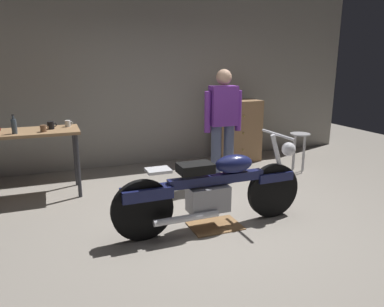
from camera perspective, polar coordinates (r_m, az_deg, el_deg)
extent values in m
plane|color=gray|center=(4.20, 3.85, -10.83)|extent=(12.00, 12.00, 0.00)
cube|color=gray|center=(6.45, -6.70, 12.17)|extent=(8.00, 0.12, 3.10)
cube|color=#99724C|center=(5.20, -24.47, 3.04)|extent=(1.30, 0.64, 0.04)
cylinder|color=#2D2D33|center=(5.04, -17.40, -1.91)|extent=(0.05, 0.05, 0.86)
cylinder|color=#2D2D33|center=(5.54, -17.80, -0.49)|extent=(0.05, 0.05, 0.86)
cylinder|color=black|center=(4.35, 12.56, -5.69)|extent=(0.64, 0.07, 0.64)
cylinder|color=black|center=(3.75, -7.76, -8.78)|extent=(0.64, 0.07, 0.64)
cube|color=#191E4C|center=(4.29, 12.69, -3.48)|extent=(0.44, 0.14, 0.10)
cube|color=#191E4C|center=(3.69, -7.10, -6.17)|extent=(0.52, 0.18, 0.12)
cube|color=gray|center=(3.96, 2.54, -7.07)|extent=(0.44, 0.24, 0.28)
cube|color=#191E4C|center=(3.93, 3.91, -4.01)|extent=(1.10, 0.11, 0.10)
ellipsoid|color=#191E4C|center=(3.97, 6.55, -1.60)|extent=(0.44, 0.22, 0.20)
cube|color=black|center=(3.78, 0.52, -2.30)|extent=(0.36, 0.24, 0.10)
cube|color=silver|center=(3.65, -5.31, -2.65)|extent=(0.24, 0.20, 0.03)
cylinder|color=silver|center=(4.28, 13.47, -1.42)|extent=(0.26, 0.05, 0.68)
cylinder|color=silver|center=(4.18, 13.28, 2.88)|extent=(0.04, 0.60, 0.03)
sphere|color=silver|center=(4.31, 14.89, 0.67)|extent=(0.16, 0.16, 0.16)
cylinder|color=silver|center=(3.78, -0.82, -10.10)|extent=(0.70, 0.07, 0.07)
cylinder|color=slate|center=(5.41, 5.73, -0.11)|extent=(0.15, 0.15, 0.88)
cylinder|color=slate|center=(5.33, 3.78, -0.28)|extent=(0.15, 0.15, 0.88)
cube|color=#72339E|center=(5.24, 4.92, 7.45)|extent=(0.39, 0.23, 0.56)
cylinder|color=#72339E|center=(5.35, 7.27, 6.67)|extent=(0.09, 0.09, 0.58)
cylinder|color=#72339E|center=(5.16, 2.45, 6.49)|extent=(0.09, 0.09, 0.58)
sphere|color=tan|center=(5.21, 5.02, 11.83)|extent=(0.22, 0.22, 0.22)
cylinder|color=#B2B2B7|center=(6.16, 16.59, 2.94)|extent=(0.32, 0.32, 0.02)
cylinder|color=#B2B2B7|center=(6.29, 17.18, 0.14)|extent=(0.02, 0.02, 0.62)
cylinder|color=#B2B2B7|center=(6.31, 15.78, 0.28)|extent=(0.02, 0.02, 0.62)
cylinder|color=#B2B2B7|center=(6.16, 15.57, -0.04)|extent=(0.02, 0.02, 0.62)
cylinder|color=#B2B2B7|center=(6.14, 17.00, -0.18)|extent=(0.02, 0.02, 0.62)
cube|color=#99724C|center=(6.63, 7.09, 3.52)|extent=(0.80, 0.44, 1.10)
sphere|color=tan|center=(6.39, 8.15, 5.79)|extent=(0.04, 0.04, 0.04)
sphere|color=tan|center=(6.44, 8.06, 3.15)|extent=(0.04, 0.04, 0.04)
sphere|color=tan|center=(6.50, 7.97, 0.56)|extent=(0.04, 0.04, 0.04)
cube|color=olive|center=(4.13, 3.63, -11.22)|extent=(0.56, 0.40, 0.01)
cylinder|color=black|center=(5.19, -21.25, 4.13)|extent=(0.09, 0.09, 0.10)
torus|color=black|center=(5.19, -20.72, 4.23)|extent=(0.06, 0.01, 0.06)
cylinder|color=brown|center=(5.03, -22.27, 3.66)|extent=(0.07, 0.07, 0.09)
torus|color=brown|center=(5.03, -21.78, 3.75)|extent=(0.05, 0.01, 0.05)
cylinder|color=white|center=(5.31, -18.88, 4.46)|extent=(0.07, 0.07, 0.09)
torus|color=white|center=(5.31, -18.42, 4.55)|extent=(0.05, 0.01, 0.05)
cylinder|color=#3F4C59|center=(5.03, -26.09, 3.81)|extent=(0.06, 0.06, 0.18)
cylinder|color=#3F4C59|center=(5.02, -26.23, 5.10)|extent=(0.03, 0.03, 0.05)
cylinder|color=black|center=(5.01, -26.27, 5.43)|extent=(0.03, 0.03, 0.01)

